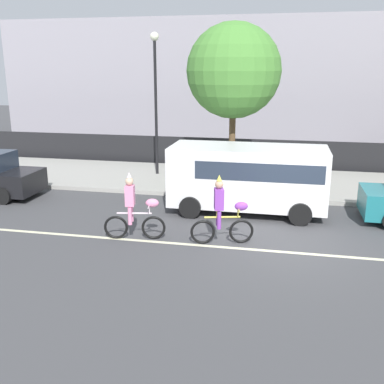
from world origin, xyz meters
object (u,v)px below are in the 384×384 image
Objects in this scene: parade_cyclist_pink at (135,210)px; parked_van_white at (250,174)px; parade_cyclist_purple at (223,214)px; street_lamp_post at (155,83)px.

parked_van_white is at bearing 46.86° from parade_cyclist_pink.
street_lamp_post reaches higher than parade_cyclist_purple.
street_lamp_post is (-3.87, 7.07, 3.15)m from parade_cyclist_purple.
parked_van_white is (0.47, 2.92, 0.44)m from parade_cyclist_purple.
parked_van_white reaches higher than parade_cyclist_purple.
street_lamp_post is (-1.45, 7.24, 3.15)m from parade_cyclist_pink.
street_lamp_post is at bearing 101.29° from parade_cyclist_pink.
street_lamp_post reaches higher than parade_cyclist_pink.
parade_cyclist_purple is at bearing -61.30° from street_lamp_post.
parked_van_white is at bearing 80.86° from parade_cyclist_purple.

